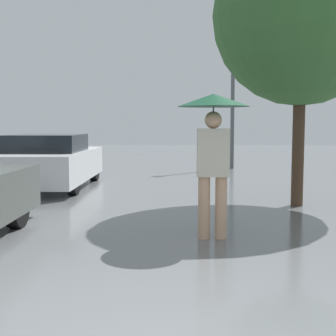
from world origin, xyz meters
TOP-DOWN VIEW (x-y plane):
  - pedestrian at (0.22, 3.87)m, footprint 0.92×0.92m
  - parked_car_farthest at (-3.21, 8.73)m, footprint 1.81×3.99m
  - tree at (1.94, 6.34)m, footprint 3.12×3.12m
  - street_lamp at (1.57, 13.30)m, footprint 0.34×0.34m

SIDE VIEW (x-z plane):
  - parked_car_farthest at x=-3.21m, z-range -0.02..1.21m
  - pedestrian at x=0.22m, z-range 0.47..2.33m
  - street_lamp at x=1.57m, z-range 0.71..5.55m
  - tree at x=1.94m, z-range 0.89..5.81m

